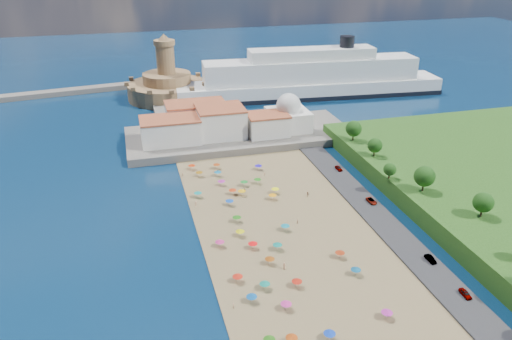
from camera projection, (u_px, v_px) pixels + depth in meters
name	position (u px, v px, depth m)	size (l,w,h in m)	color
ground	(266.00, 235.00, 136.87)	(700.00, 700.00, 0.00)	#071938
terrace	(240.00, 135.00, 202.61)	(90.00, 36.00, 3.00)	#59544C
jetty	(175.00, 114.00, 228.23)	(18.00, 70.00, 2.40)	#59544C
waterfront_buildings	(207.00, 123.00, 197.42)	(57.00, 29.00, 11.00)	silver
domed_building	(288.00, 115.00, 202.46)	(16.00, 16.00, 15.00)	silver
fortress	(167.00, 86.00, 252.24)	(40.00, 40.00, 32.40)	#A17B50
cruise_ship	(311.00, 79.00, 255.15)	(138.69, 30.59, 30.04)	black
beach_parasols	(272.00, 250.00, 126.36)	(32.80, 115.71, 2.20)	gray
beachgoers	(257.00, 228.00, 138.09)	(37.12, 101.45, 1.89)	tan
parked_cars	(389.00, 218.00, 142.77)	(2.17, 74.05, 1.30)	gray
hillside_trees	(432.00, 185.00, 141.95)	(16.98, 107.45, 7.88)	#382314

